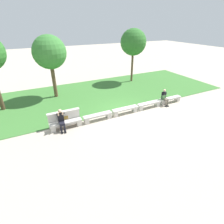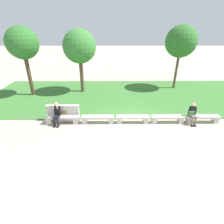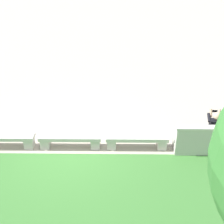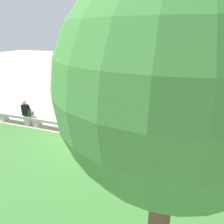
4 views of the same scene
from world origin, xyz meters
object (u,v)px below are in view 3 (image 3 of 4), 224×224
at_px(bench_far, 4,139).
at_px(person_photographer, 214,127).
at_px(bench_near, 137,140).
at_px(bench_main, 204,140).
at_px(bench_mid, 70,139).

relative_size(bench_far, person_photographer, 1.47).
bearing_deg(bench_far, bench_near, 180.00).
bearing_deg(bench_far, person_photographer, -179.32).
bearing_deg(bench_far, bench_main, 180.00).
xyz_separation_m(bench_mid, person_photographer, (-4.44, -0.08, 0.44)).
relative_size(bench_main, bench_far, 1.00).
height_order(bench_main, bench_far, same).
xyz_separation_m(bench_main, bench_near, (2.09, 0.00, 0.00)).
xyz_separation_m(bench_far, person_photographer, (-6.53, -0.08, 0.44)).
xyz_separation_m(bench_mid, bench_far, (2.09, 0.00, 0.00)).
xyz_separation_m(bench_main, person_photographer, (-0.26, -0.08, 0.44)).
distance_m(bench_mid, bench_far, 2.09).
xyz_separation_m(bench_main, bench_mid, (4.18, 0.00, 0.00)).
bearing_deg(person_photographer, bench_far, 0.68).
bearing_deg(bench_mid, bench_main, 180.00).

